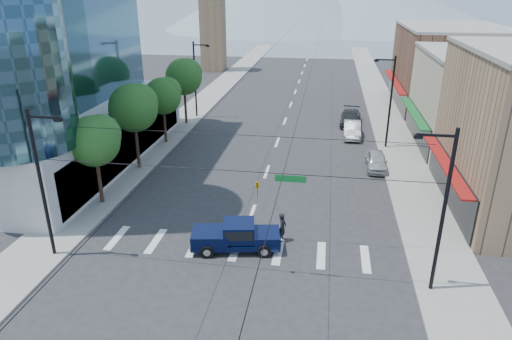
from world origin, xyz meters
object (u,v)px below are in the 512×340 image
(parked_car_mid, at_px, (352,130))
(parked_car_far, at_px, (351,118))
(parked_car_near, at_px, (377,161))
(pedestrian, at_px, (282,227))
(pickup_truck, at_px, (236,235))

(parked_car_mid, bearing_deg, parked_car_far, 90.81)
(parked_car_near, relative_size, parked_car_far, 0.78)
(parked_car_mid, bearing_deg, pedestrian, -102.09)
(pickup_truck, distance_m, parked_car_near, 17.66)
(pedestrian, xyz_separation_m, parked_car_far, (5.10, 26.97, -0.15))
(pedestrian, relative_size, parked_car_mid, 0.39)
(parked_car_far, bearing_deg, pickup_truck, -101.48)
(pedestrian, bearing_deg, parked_car_near, -15.75)
(pedestrian, relative_size, parked_car_far, 0.35)
(pickup_truck, xyz_separation_m, parked_car_mid, (7.80, 23.70, -0.15))
(pedestrian, xyz_separation_m, parked_car_mid, (5.10, 22.26, -0.16))
(parked_car_far, bearing_deg, pedestrian, -96.82)
(pickup_truck, relative_size, pedestrian, 2.95)
(pickup_truck, relative_size, parked_car_far, 1.02)
(pickup_truck, height_order, parked_car_mid, pickup_truck)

